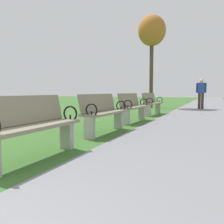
{
  "coord_description": "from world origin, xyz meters",
  "views": [
    {
      "loc": [
        1.79,
        -0.32,
        0.96
      ],
      "look_at": [
        -0.05,
        4.04,
        0.55
      ],
      "focal_mm": 38.33,
      "sensor_mm": 36.0,
      "label": 1
    }
  ],
  "objects_px": {
    "park_bench_3": "(104,112)",
    "pedestrian_walking": "(201,92)",
    "park_bench_4": "(133,107)",
    "park_bench_5": "(152,103)",
    "tree_2": "(152,32)",
    "park_bench_2": "(33,126)"
  },
  "relations": [
    {
      "from": "park_bench_3",
      "to": "pedestrian_walking",
      "type": "bearing_deg",
      "value": 78.99
    },
    {
      "from": "pedestrian_walking",
      "to": "park_bench_4",
      "type": "bearing_deg",
      "value": -104.53
    },
    {
      "from": "park_bench_4",
      "to": "park_bench_5",
      "type": "distance_m",
      "value": 2.56
    },
    {
      "from": "park_bench_4",
      "to": "park_bench_5",
      "type": "bearing_deg",
      "value": 90.0
    },
    {
      "from": "park_bench_5",
      "to": "tree_2",
      "type": "distance_m",
      "value": 5.87
    },
    {
      "from": "park_bench_3",
      "to": "park_bench_2",
      "type": "bearing_deg",
      "value": -90.0
    },
    {
      "from": "tree_2",
      "to": "park_bench_2",
      "type": "bearing_deg",
      "value": -84.53
    },
    {
      "from": "tree_2",
      "to": "pedestrian_walking",
      "type": "height_order",
      "value": "tree_2"
    },
    {
      "from": "park_bench_2",
      "to": "pedestrian_walking",
      "type": "bearing_deg",
      "value": 81.27
    },
    {
      "from": "park_bench_2",
      "to": "park_bench_4",
      "type": "xyz_separation_m",
      "value": [
        0.0,
        4.52,
        0.0
      ]
    },
    {
      "from": "park_bench_5",
      "to": "pedestrian_walking",
      "type": "distance_m",
      "value": 4.39
    },
    {
      "from": "park_bench_3",
      "to": "park_bench_4",
      "type": "xyz_separation_m",
      "value": [
        -0.0,
        2.19,
        0.0
      ]
    },
    {
      "from": "park_bench_3",
      "to": "pedestrian_walking",
      "type": "xyz_separation_m",
      "value": [
        1.7,
        8.76,
        0.44
      ]
    },
    {
      "from": "park_bench_2",
      "to": "tree_2",
      "type": "height_order",
      "value": "tree_2"
    },
    {
      "from": "park_bench_5",
      "to": "pedestrian_walking",
      "type": "xyz_separation_m",
      "value": [
        1.7,
        4.02,
        0.44
      ]
    },
    {
      "from": "park_bench_3",
      "to": "pedestrian_walking",
      "type": "height_order",
      "value": "pedestrian_walking"
    },
    {
      "from": "tree_2",
      "to": "park_bench_4",
      "type": "bearing_deg",
      "value": -80.95
    },
    {
      "from": "park_bench_4",
      "to": "tree_2",
      "type": "bearing_deg",
      "value": 99.05
    },
    {
      "from": "park_bench_4",
      "to": "tree_2",
      "type": "height_order",
      "value": "tree_2"
    },
    {
      "from": "park_bench_5",
      "to": "tree_2",
      "type": "relative_size",
      "value": 0.3
    },
    {
      "from": "park_bench_3",
      "to": "park_bench_4",
      "type": "bearing_deg",
      "value": 90.0
    },
    {
      "from": "park_bench_4",
      "to": "pedestrian_walking",
      "type": "distance_m",
      "value": 6.81
    }
  ]
}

